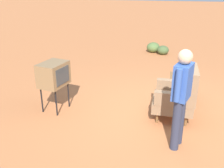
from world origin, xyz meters
TOP-DOWN VIEW (x-y plane):
  - ground_plane at (0.00, 0.00)m, footprint 60.00×60.00m
  - armchair at (0.03, 0.18)m, footprint 0.79×0.79m
  - side_table at (-0.77, 0.29)m, footprint 0.56×0.56m
  - tv_on_stand at (0.17, -2.31)m, footprint 0.68×0.56m
  - person_standing at (0.97, 0.16)m, footprint 0.55×0.32m
  - bottle_wine_green at (-0.78, 0.32)m, footprint 0.07×0.07m
  - soda_can_red at (-0.60, 0.36)m, footprint 0.07×0.07m
  - flower_vase at (-0.77, 0.22)m, footprint 0.15×0.10m
  - shrub_near at (-4.91, -0.60)m, footprint 0.49×0.49m
  - shrub_mid at (-4.68, -0.23)m, footprint 0.42×0.42m

SIDE VIEW (x-z plane):
  - ground_plane at x=0.00m, z-range 0.00..0.00m
  - shrub_mid at x=-4.68m, z-range 0.00..0.32m
  - shrub_near at x=-4.91m, z-range 0.00..0.38m
  - armchair at x=0.03m, z-range -0.03..1.03m
  - side_table at x=-0.77m, z-range 0.21..0.81m
  - soda_can_red at x=-0.60m, z-range 0.60..0.72m
  - flower_vase at x=-0.77m, z-range 0.61..0.88m
  - bottle_wine_green at x=-0.78m, z-range 0.60..0.92m
  - tv_on_stand at x=0.17m, z-range 0.27..1.30m
  - person_standing at x=0.97m, z-range 0.12..1.76m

